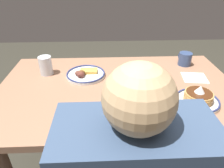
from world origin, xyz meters
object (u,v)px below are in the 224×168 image
plate_near_main (85,74)px  cell_phone (134,73)px  paper_napkin (194,78)px  coffee_mug (185,59)px  fork_near (151,89)px  plate_center_pancakes (198,98)px  drinking_glass (46,66)px

plate_near_main → cell_phone: bearing=-175.8°
cell_phone → paper_napkin: size_ratio=0.96×
coffee_mug → paper_napkin: 0.21m
fork_near → paper_napkin: bearing=-158.0°
plate_near_main → paper_napkin: plate_near_main is taller
plate_center_pancakes → drinking_glass: drinking_glass is taller
plate_near_main → fork_near: size_ratio=1.26×
plate_center_pancakes → paper_napkin: plate_center_pancakes is taller
cell_phone → plate_center_pancakes: bearing=97.3°
coffee_mug → cell_phone: coffee_mug is taller
cell_phone → drinking_glass: bearing=-34.1°
plate_near_main → paper_napkin: (-0.71, 0.06, -0.01)m
coffee_mug → fork_near: size_ratio=0.60×
plate_near_main → drinking_glass: drinking_glass is taller
coffee_mug → paper_napkin: bearing=89.8°
paper_napkin → fork_near: (0.31, 0.12, 0.00)m
drinking_glass → cell_phone: 0.59m
plate_near_main → paper_napkin: bearing=175.2°
coffee_mug → fork_near: 0.45m
coffee_mug → drinking_glass: size_ratio=0.98×
coffee_mug → drinking_glass: 0.97m
cell_phone → fork_near: size_ratio=0.72×
plate_center_pancakes → coffee_mug: 0.48m
coffee_mug → paper_napkin: size_ratio=0.80×
drinking_glass → paper_napkin: (-0.97, 0.10, -0.05)m
plate_center_pancakes → drinking_glass: 0.95m
plate_near_main → plate_center_pancakes: 0.69m
paper_napkin → cell_phone: bearing=-12.3°
paper_napkin → coffee_mug: bearing=-90.2°
plate_near_main → cell_phone: (-0.32, -0.02, -0.01)m
plate_center_pancakes → fork_near: plate_center_pancakes is taller
plate_near_main → plate_center_pancakes: size_ratio=1.12×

